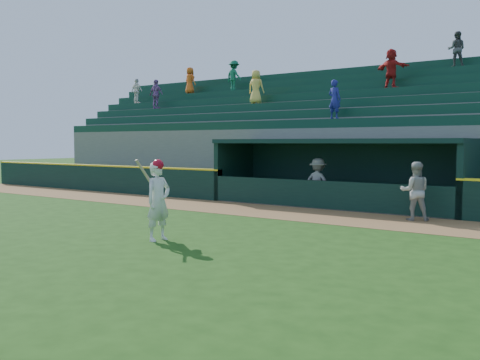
# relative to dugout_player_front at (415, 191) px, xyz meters

# --- Properties ---
(ground) EXTENTS (120.00, 120.00, 0.00)m
(ground) POSITION_rel_dugout_player_front_xyz_m (-3.53, -5.64, -0.88)
(ground) COLOR #1D4310
(ground) RESTS_ON ground
(warning_track) EXTENTS (40.00, 3.00, 0.01)m
(warning_track) POSITION_rel_dugout_player_front_xyz_m (-3.53, -0.74, -0.87)
(warning_track) COLOR brown
(warning_track) RESTS_ON ground
(field_wall_left) EXTENTS (15.50, 0.30, 1.20)m
(field_wall_left) POSITION_rel_dugout_player_front_xyz_m (-15.78, 0.91, -0.28)
(field_wall_left) COLOR black
(field_wall_left) RESTS_ON ground
(wall_stripe_left) EXTENTS (15.50, 0.32, 0.06)m
(wall_stripe_left) POSITION_rel_dugout_player_front_xyz_m (-15.78, 0.91, 0.35)
(wall_stripe_left) COLOR yellow
(wall_stripe_left) RESTS_ON field_wall_left
(dugout_player_front) EXTENTS (1.04, 0.94, 1.76)m
(dugout_player_front) POSITION_rel_dugout_player_front_xyz_m (0.00, 0.00, 0.00)
(dugout_player_front) COLOR #A5A6A0
(dugout_player_front) RESTS_ON ground
(dugout_player_inside) EXTENTS (1.16, 0.69, 1.76)m
(dugout_player_inside) POSITION_rel_dugout_player_front_xyz_m (-4.00, 1.53, 0.00)
(dugout_player_inside) COLOR #969692
(dugout_player_inside) RESTS_ON ground
(dugout) EXTENTS (9.40, 2.80, 2.46)m
(dugout) POSITION_rel_dugout_player_front_xyz_m (-3.53, 2.36, 0.48)
(dugout) COLOR slate
(dugout) RESTS_ON ground
(stands) EXTENTS (34.50, 6.25, 7.01)m
(stands) POSITION_rel_dugout_player_front_xyz_m (-3.55, 6.93, 1.52)
(stands) COLOR slate
(stands) RESTS_ON ground
(batter_at_plate) EXTENTS (0.56, 0.82, 1.95)m
(batter_at_plate) POSITION_rel_dugout_player_front_xyz_m (-3.92, -6.82, 0.09)
(batter_at_plate) COLOR silver
(batter_at_plate) RESTS_ON ground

